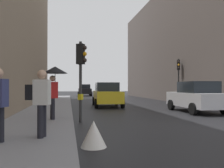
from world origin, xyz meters
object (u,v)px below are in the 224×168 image
Objects in this scene: car_dark_suv at (85,90)px; pedestrian_with_umbrella at (54,78)px; traffic_light_near_right at (81,67)px; pedestrian_with_black_backpack at (40,99)px; warning_sign_triangle at (94,134)px; traffic_light_mid_street at (178,73)px; car_yellow_taxi at (107,94)px; car_silver_hatchback at (196,97)px.

car_dark_suv is 1.96× the size of pedestrian_with_umbrella.
pedestrian_with_umbrella is at bearing -179.75° from traffic_light_near_right.
pedestrian_with_black_backpack reaches higher than warning_sign_triangle.
traffic_light_mid_street reaches higher than traffic_light_near_right.
car_yellow_taxi and car_silver_hatchback have the same top height.
traffic_light_near_right reaches higher than car_silver_hatchback.
car_silver_hatchback is at bearing 37.17° from pedestrian_with_black_backpack.
warning_sign_triangle is at bearing -123.68° from traffic_light_mid_street.
traffic_light_mid_street is at bearing 72.32° from car_silver_hatchback.
car_silver_hatchback is 24.29m from car_dark_suv.
traffic_light_mid_street is 0.91× the size of car_dark_suv.
traffic_light_near_right is at bearing 70.07° from pedestrian_with_black_backpack.
traffic_light_near_right is at bearing 91.43° from warning_sign_triangle.
traffic_light_mid_street reaches higher than pedestrian_with_umbrella.
traffic_light_near_right is at bearing -107.36° from car_yellow_taxi.
car_dark_suv is at bearing 83.98° from pedestrian_with_black_backpack.
pedestrian_with_black_backpack is (-7.95, -6.03, 0.29)m from car_silver_hatchback.
traffic_light_near_right is 4.50m from warning_sign_triangle.
car_yellow_taxi is 19.08m from car_dark_suv.
warning_sign_triangle is (0.10, -4.04, -1.98)m from traffic_light_near_right.
car_yellow_taxi is (-6.41, -1.53, -1.76)m from traffic_light_mid_street.
pedestrian_with_umbrella reaches higher than car_dark_suv.
traffic_light_near_right reaches higher than car_yellow_taxi.
warning_sign_triangle is at bearing -88.57° from traffic_light_near_right.
car_dark_suv is 26.62m from pedestrian_with_umbrella.
car_yellow_taxi is at bearing -166.61° from traffic_light_mid_street.
car_silver_hatchback is 1.97× the size of pedestrian_with_umbrella.
car_yellow_taxi is 11.33m from pedestrian_with_black_backpack.
car_silver_hatchback is at bearing -107.68° from traffic_light_mid_street.
traffic_light_mid_street is at bearing 13.39° from car_yellow_taxi.
car_silver_hatchback is 8.27m from pedestrian_with_umbrella.
pedestrian_with_black_backpack is at bearing -92.71° from pedestrian_with_umbrella.
traffic_light_mid_street reaches higher than warning_sign_triangle.
car_silver_hatchback is 1.00× the size of car_dark_suv.
car_dark_suv is 2.38× the size of pedestrian_with_black_backpack.
car_silver_hatchback is 9.39m from warning_sign_triangle.
pedestrian_with_umbrella is at bearing -96.45° from car_dark_suv.
warning_sign_triangle is (1.18, -4.03, -1.52)m from pedestrian_with_umbrella.
traffic_light_near_right is 7.34m from car_silver_hatchback.
car_dark_suv is (-4.80, 23.81, 0.00)m from car_silver_hatchback.
traffic_light_near_right reaches higher than pedestrian_with_black_backpack.
traffic_light_near_right is at bearing 0.25° from pedestrian_with_umbrella.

